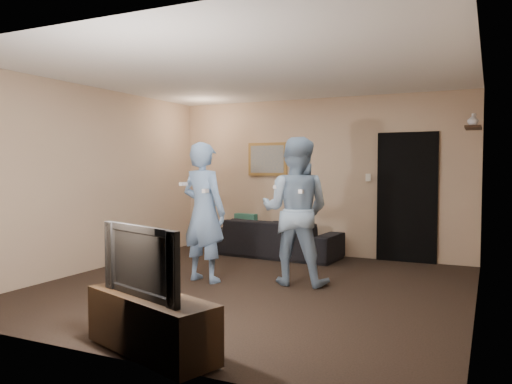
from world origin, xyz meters
The scene contains 19 objects.
ground centered at (0.00, 0.00, 0.00)m, with size 5.00×5.00×0.00m, color black.
ceiling centered at (0.00, 0.00, 2.60)m, with size 5.00×5.00×0.04m, color silver.
wall_back centered at (0.00, 2.50, 1.30)m, with size 5.00×0.04×2.60m, color tan.
wall_front centered at (0.00, -2.50, 1.30)m, with size 5.00×0.04×2.60m, color tan.
wall_left centered at (-2.50, 0.00, 1.30)m, with size 0.04×5.00×2.60m, color tan.
wall_right centered at (2.50, 0.00, 1.30)m, with size 0.04×5.00×2.60m, color tan.
sofa centered at (-0.54, 2.05, 0.30)m, with size 2.07×0.81×0.60m, color black.
throw_pillow centered at (-1.11, 2.05, 0.48)m, with size 0.39×0.13×0.39m, color #1B5244.
painting_frame centered at (-0.90, 2.48, 1.60)m, with size 0.72×0.05×0.57m, color olive.
painting_canvas centered at (-0.90, 2.45, 1.60)m, with size 0.62×0.01×0.47m, color slate.
doorway centered at (1.45, 2.47, 1.00)m, with size 0.90×0.06×2.00m, color black.
light_switch centered at (0.85, 2.48, 1.30)m, with size 0.08×0.02×0.12m, color silver.
wall_shelf centered at (2.39, 1.80, 1.99)m, with size 0.20×0.60×0.03m, color black.
shelf_vase centered at (2.39, 1.56, 2.08)m, with size 0.13×0.13×0.14m, color silver.
shelf_figurine centered at (2.39, 1.89, 2.09)m, with size 0.06×0.06×0.18m, color silver.
tv_console centered at (0.23, -2.32, 0.25)m, with size 1.26×0.40×0.45m, color black.
television centered at (0.23, -2.32, 0.75)m, with size 0.96×0.13×0.55m, color black.
wii_player_left centered at (-0.71, 0.02, 0.89)m, with size 0.71×0.55×1.78m.
wii_player_right centered at (0.41, 0.39, 0.92)m, with size 0.95×0.78×1.84m.
Camera 1 is at (2.62, -5.45, 1.48)m, focal length 35.00 mm.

